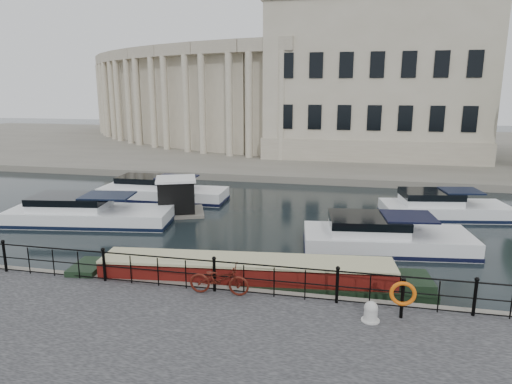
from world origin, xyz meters
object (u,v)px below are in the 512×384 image
at_px(harbour_hut, 176,198).
at_px(narrowboat, 246,281).
at_px(bicycle, 219,279).
at_px(mooring_bollard, 371,312).
at_px(life_ring_post, 403,294).

bearing_deg(harbour_hut, narrowboat, -76.95).
xyz_separation_m(bicycle, narrowboat, (0.52, 1.60, -0.71)).
bearing_deg(harbour_hut, bicycle, -83.24).
bearing_deg(mooring_bollard, narrowboat, 150.88).
bearing_deg(harbour_hut, life_ring_post, -65.88).
distance_m(life_ring_post, harbour_hut, 16.00).
distance_m(mooring_bollard, narrowboat, 4.91).
bearing_deg(narrowboat, life_ring_post, -28.14).
xyz_separation_m(bicycle, life_ring_post, (5.67, -0.47, 0.26)).
bearing_deg(life_ring_post, mooring_bollard, -160.79).
distance_m(mooring_bollard, life_ring_post, 1.06).
height_order(bicycle, mooring_bollard, bicycle).
bearing_deg(bicycle, mooring_bollard, -101.25).
xyz_separation_m(narrowboat, harbour_hut, (-6.27, 9.13, 0.59)).
bearing_deg(narrowboat, mooring_bollard, -35.37).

